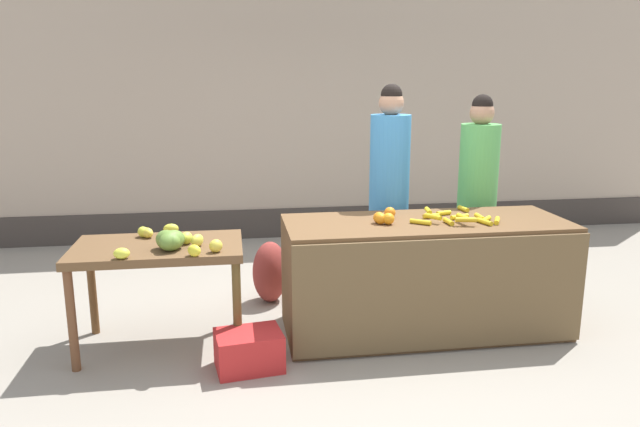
{
  "coord_description": "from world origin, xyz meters",
  "views": [
    {
      "loc": [
        -0.97,
        -4.18,
        1.93
      ],
      "look_at": [
        -0.31,
        0.15,
        0.93
      ],
      "focal_mm": 33.23,
      "sensor_mm": 36.0,
      "label": 1
    }
  ],
  "objects_px": {
    "produce_sack": "(270,272)",
    "produce_crate": "(249,350)",
    "vendor_woman_blue_shirt": "(389,195)",
    "vendor_woman_green_shirt": "(477,197)"
  },
  "relations": [
    {
      "from": "vendor_woman_blue_shirt",
      "to": "vendor_woman_green_shirt",
      "type": "bearing_deg",
      "value": 1.41
    },
    {
      "from": "vendor_woman_green_shirt",
      "to": "produce_sack",
      "type": "relative_size",
      "value": 3.31
    },
    {
      "from": "vendor_woman_blue_shirt",
      "to": "produce_sack",
      "type": "bearing_deg",
      "value": 173.21
    },
    {
      "from": "vendor_woman_blue_shirt",
      "to": "produce_sack",
      "type": "height_order",
      "value": "vendor_woman_blue_shirt"
    },
    {
      "from": "vendor_woman_green_shirt",
      "to": "produce_crate",
      "type": "distance_m",
      "value": 2.47
    },
    {
      "from": "vendor_woman_green_shirt",
      "to": "produce_crate",
      "type": "height_order",
      "value": "vendor_woman_green_shirt"
    },
    {
      "from": "produce_sack",
      "to": "produce_crate",
      "type": "bearing_deg",
      "value": -100.65
    },
    {
      "from": "vendor_woman_green_shirt",
      "to": "produce_sack",
      "type": "distance_m",
      "value": 1.94
    },
    {
      "from": "produce_crate",
      "to": "produce_sack",
      "type": "height_order",
      "value": "produce_sack"
    },
    {
      "from": "produce_crate",
      "to": "produce_sack",
      "type": "bearing_deg",
      "value": 79.35
    }
  ]
}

